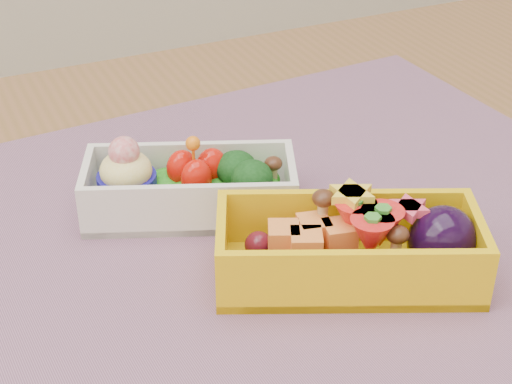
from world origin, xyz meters
name	(u,v)px	position (x,y,z in m)	size (l,w,h in m)	color
table	(293,366)	(0.00, 0.00, 0.65)	(1.20, 0.80, 0.75)	brown
placemat	(249,244)	(-0.02, 0.03, 0.75)	(0.60, 0.46, 0.00)	gray
bento_white	(189,187)	(-0.05, 0.08, 0.77)	(0.17, 0.12, 0.06)	silver
bento_yellow	(355,247)	(0.02, -0.04, 0.78)	(0.19, 0.14, 0.06)	#E8B80B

